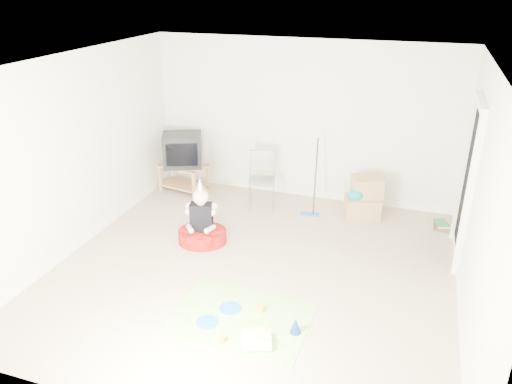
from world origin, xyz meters
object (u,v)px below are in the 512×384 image
(crt_tv, at_px, (183,150))
(cardboard_boxes, at_px, (364,198))
(tv_stand, at_px, (184,176))
(seated_woman, at_px, (202,229))
(birthday_cake, at_px, (257,341))
(folding_chair, at_px, (262,181))

(crt_tv, xyz_separation_m, cardboard_boxes, (3.08, -0.05, -0.44))
(tv_stand, height_order, seated_woman, seated_woman)
(tv_stand, relative_size, birthday_cake, 2.27)
(birthday_cake, bearing_deg, crt_tv, 126.01)
(crt_tv, bearing_deg, tv_stand, 0.00)
(tv_stand, distance_m, birthday_cake, 4.16)
(seated_woman, distance_m, birthday_cake, 2.27)
(cardboard_boxes, height_order, seated_woman, seated_woman)
(crt_tv, xyz_separation_m, birthday_cake, (2.44, -3.36, -0.71))
(tv_stand, distance_m, seated_woman, 1.89)
(crt_tv, xyz_separation_m, seated_woman, (1.04, -1.58, -0.54))
(crt_tv, relative_size, cardboard_boxes, 0.96)
(crt_tv, distance_m, seated_woman, 1.97)
(cardboard_boxes, xyz_separation_m, birthday_cake, (-0.64, -3.31, -0.27))
(cardboard_boxes, bearing_deg, folding_chair, -175.35)
(folding_chair, relative_size, seated_woman, 0.95)
(birthday_cake, bearing_deg, tv_stand, 126.01)
(cardboard_boxes, xyz_separation_m, seated_woman, (-2.04, -1.53, -0.10))
(seated_woman, bearing_deg, folding_chair, 72.91)
(cardboard_boxes, distance_m, birthday_cake, 3.38)
(tv_stand, bearing_deg, seated_woman, -56.54)
(tv_stand, relative_size, cardboard_boxes, 1.27)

